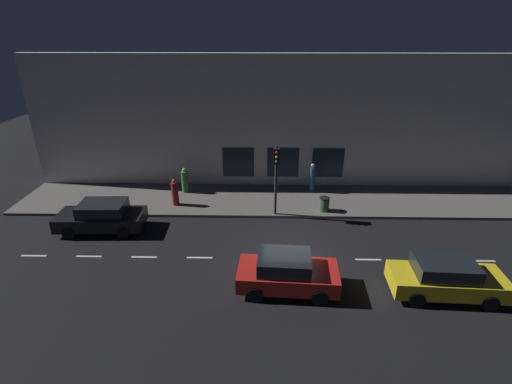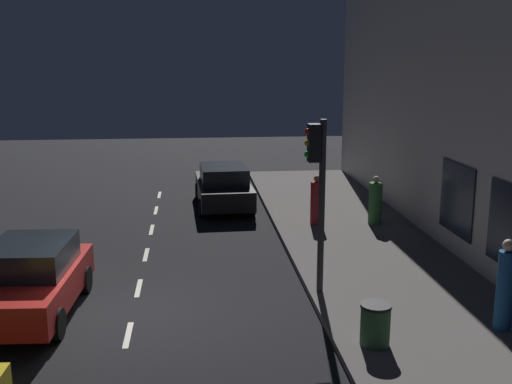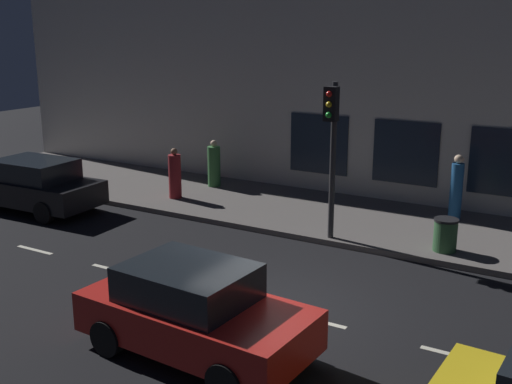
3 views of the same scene
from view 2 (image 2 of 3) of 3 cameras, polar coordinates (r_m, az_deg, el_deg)
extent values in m
plane|color=black|center=(13.94, -11.31, -11.05)|extent=(60.00, 60.00, 0.00)
cube|color=#5B5654|center=(14.67, 14.13, -9.65)|extent=(4.50, 32.00, 0.15)
cube|color=#192333|center=(15.06, 22.44, -3.07)|extent=(0.04, 2.03, 1.93)
cube|color=#192333|center=(17.58, 18.02, -0.62)|extent=(0.04, 2.03, 1.93)
cube|color=beige|center=(13.03, -11.72, -12.78)|extent=(0.12, 1.20, 0.01)
cube|color=beige|center=(15.41, -10.78, -8.69)|extent=(0.12, 1.20, 0.01)
cube|color=beige|center=(17.86, -10.11, -5.70)|extent=(0.12, 1.20, 0.01)
cube|color=beige|center=(20.34, -9.61, -3.44)|extent=(0.12, 1.20, 0.01)
cube|color=beige|center=(22.85, -9.21, -1.67)|extent=(0.12, 1.20, 0.01)
cube|color=beige|center=(25.38, -8.90, -0.26)|extent=(0.12, 1.20, 0.01)
cylinder|color=#2D2D30|center=(14.04, 6.07, -1.45)|extent=(0.15, 0.15, 4.00)
cube|color=black|center=(13.72, 5.37, 4.53)|extent=(0.26, 0.32, 0.84)
sphere|color=red|center=(13.66, 4.81, 5.58)|extent=(0.15, 0.15, 0.15)
sphere|color=gold|center=(13.70, 4.79, 4.53)|extent=(0.15, 0.15, 0.15)
sphere|color=green|center=(13.73, 4.77, 3.49)|extent=(0.15, 0.15, 0.15)
cube|color=red|center=(14.31, -20.09, -8.24)|extent=(2.09, 4.12, 0.70)
cube|color=black|center=(14.25, -20.10, -5.56)|extent=(1.76, 2.18, 0.60)
cylinder|color=black|center=(13.08, -17.91, -11.52)|extent=(0.26, 0.65, 0.64)
cylinder|color=black|center=(15.32, -15.50, -7.80)|extent=(0.26, 0.65, 0.64)
cylinder|color=black|center=(15.80, -21.71, -7.62)|extent=(0.26, 0.65, 0.64)
cube|color=black|center=(22.99, -3.02, 0.16)|extent=(2.03, 4.47, 0.70)
cube|color=black|center=(22.69, -3.00, 1.67)|extent=(1.73, 2.35, 0.60)
cylinder|color=black|center=(24.33, -5.35, 0.05)|extent=(0.24, 0.65, 0.64)
cylinder|color=black|center=(24.47, -1.26, 0.18)|extent=(0.24, 0.65, 0.64)
cylinder|color=black|center=(21.67, -4.99, -1.47)|extent=(0.24, 0.65, 0.64)
cylinder|color=black|center=(21.83, -0.40, -1.32)|extent=(0.24, 0.65, 0.64)
cylinder|color=maroon|center=(20.12, 5.61, -1.01)|extent=(0.42, 0.42, 1.39)
sphere|color=#936B4C|center=(19.95, 5.66, 1.23)|extent=(0.21, 0.21, 0.21)
cube|color=#936B4C|center=(20.05, 5.61, 1.29)|extent=(0.06, 0.04, 0.06)
cylinder|color=#336B38|center=(20.38, 10.95, -1.05)|extent=(0.50, 0.50, 1.37)
sphere|color=beige|center=(20.21, 11.04, 1.15)|extent=(0.22, 0.22, 0.22)
cube|color=beige|center=(20.26, 11.31, 1.16)|extent=(0.05, 0.07, 0.06)
cylinder|color=#1E5189|center=(13.31, 21.98, -8.44)|extent=(0.35, 0.35, 1.62)
sphere|color=beige|center=(13.02, 22.31, -4.58)|extent=(0.25, 0.25, 0.25)
cube|color=beige|center=(12.92, 22.56, -4.73)|extent=(0.07, 0.05, 0.07)
cylinder|color=#2D5633|center=(12.11, 10.94, -12.04)|extent=(0.56, 0.56, 0.75)
cylinder|color=black|center=(11.95, 11.02, -10.26)|extent=(0.59, 0.59, 0.06)
camera|label=1|loc=(21.87, -57.86, 18.59)|focal=26.63mm
camera|label=3|loc=(13.52, -64.03, 5.32)|focal=43.97mm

